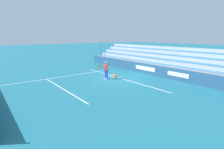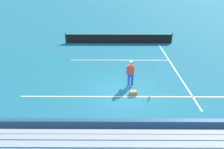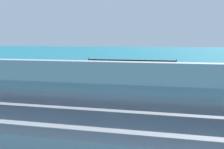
# 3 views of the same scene
# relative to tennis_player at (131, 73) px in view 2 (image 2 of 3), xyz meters

# --- Properties ---
(ground_plane) EXTENTS (160.00, 160.00, 0.00)m
(ground_plane) POSITION_rel_tennis_player_xyz_m (-0.54, -0.82, -0.89)
(ground_plane) COLOR #1E6B7F
(court_baseline_white) EXTENTS (12.00, 0.10, 0.01)m
(court_baseline_white) POSITION_rel_tennis_player_xyz_m (-0.54, -1.32, -0.89)
(court_baseline_white) COLOR white
(court_baseline_white) RESTS_ON ground
(court_sideline_white) EXTENTS (0.10, 12.00, 0.01)m
(court_sideline_white) POSITION_rel_tennis_player_xyz_m (3.57, 3.18, -0.89)
(court_sideline_white) COLOR white
(court_sideline_white) RESTS_ON ground
(court_service_line_white) EXTENTS (8.22, 0.10, 0.01)m
(court_service_line_white) POSITION_rel_tennis_player_xyz_m (-0.54, 4.68, -0.89)
(court_service_line_white) COLOR white
(court_service_line_white) RESTS_ON ground
(back_wall_sponsor_board) EXTENTS (21.39, 0.25, 1.10)m
(back_wall_sponsor_board) POSITION_rel_tennis_player_xyz_m (-0.54, -5.07, -0.34)
(back_wall_sponsor_board) COLOR navy
(back_wall_sponsor_board) RESTS_ON ground
(tennis_player) EXTENTS (0.59, 1.03, 1.71)m
(tennis_player) POSITION_rel_tennis_player_xyz_m (0.00, 0.00, 0.00)
(tennis_player) COLOR blue
(tennis_player) RESTS_ON ground
(ball_box_cardboard) EXTENTS (0.47, 0.40, 0.26)m
(ball_box_cardboard) POSITION_rel_tennis_player_xyz_m (0.10, -1.11, -0.76)
(ball_box_cardboard) COLOR #A87F51
(ball_box_cardboard) RESTS_ON ground
(tennis_ball_by_box) EXTENTS (0.07, 0.07, 0.07)m
(tennis_ball_by_box) POSITION_rel_tennis_player_xyz_m (1.96, 2.92, -0.86)
(tennis_ball_by_box) COLOR #CCE533
(tennis_ball_by_box) RESTS_ON ground
(tennis_ball_far_left) EXTENTS (0.07, 0.07, 0.07)m
(tennis_ball_far_left) POSITION_rel_tennis_player_xyz_m (2.01, 0.51, -0.86)
(tennis_ball_far_left) COLOR #CCE533
(tennis_ball_far_left) RESTS_ON ground
(tennis_ball_midcourt) EXTENTS (0.07, 0.07, 0.07)m
(tennis_ball_midcourt) POSITION_rel_tennis_player_xyz_m (-4.06, 3.02, -0.86)
(tennis_ball_midcourt) COLOR #CCE533
(tennis_ball_midcourt) RESTS_ON ground
(tennis_ball_near_player) EXTENTS (0.07, 0.07, 0.07)m
(tennis_ball_near_player) POSITION_rel_tennis_player_xyz_m (-0.85, 1.86, -0.86)
(tennis_ball_near_player) COLOR #CCE533
(tennis_ball_near_player) RESTS_ON ground
(water_bottle) EXTENTS (0.07, 0.07, 0.22)m
(water_bottle) POSITION_rel_tennis_player_xyz_m (0.97, -1.63, -0.78)
(water_bottle) COLOR #EA4C33
(water_bottle) RESTS_ON ground
(tennis_net) EXTENTS (11.09, 0.09, 1.07)m
(tennis_net) POSITION_rel_tennis_player_xyz_m (-0.54, 9.67, -0.40)
(tennis_net) COLOR #33383D
(tennis_net) RESTS_ON ground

